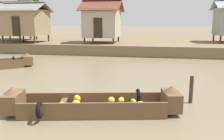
{
  "coord_description": "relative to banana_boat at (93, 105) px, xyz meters",
  "views": [
    {
      "loc": [
        2.5,
        -1.67,
        2.95
      ],
      "look_at": [
        0.73,
        7.81,
        0.99
      ],
      "focal_mm": 38.7,
      "sensor_mm": 36.0,
      "label": 1
    }
  ],
  "objects": [
    {
      "name": "stilt_house_mid_left",
      "position": [
        -10.77,
        14.89,
        2.59
      ],
      "size": [
        4.35,
        3.87,
        3.87
      ],
      "color": "#4C3826",
      "rests_on": "riverbank_strip"
    },
    {
      "name": "ground_plane",
      "position": [
        -0.53,
        4.47,
        -0.3
      ],
      "size": [
        300.0,
        300.0,
        0.0
      ],
      "primitive_type": "plane",
      "color": "#7A6B51"
    },
    {
      "name": "riverbank_strip",
      "position": [
        -0.53,
        22.7,
        0.16
      ],
      "size": [
        160.0,
        20.0,
        0.91
      ],
      "primitive_type": "cube",
      "color": "#756047",
      "rests_on": "ground"
    },
    {
      "name": "banana_boat",
      "position": [
        0.0,
        0.0,
        0.0
      ],
      "size": [
        5.66,
        2.45,
        0.91
      ],
      "color": "brown",
      "rests_on": "ground"
    },
    {
      "name": "mooring_post",
      "position": [
        3.25,
        1.66,
        0.21
      ],
      "size": [
        0.14,
        0.14,
        1.01
      ],
      "primitive_type": "cylinder",
      "color": "#423323",
      "rests_on": "ground"
    },
    {
      "name": "stilt_house_mid_right",
      "position": [
        -3.28,
        15.75,
        2.56
      ],
      "size": [
        3.8,
        3.9,
        4.06
      ],
      "color": "#4C3826",
      "rests_on": "riverbank_strip"
    },
    {
      "name": "stilt_house_left",
      "position": [
        -13.35,
        17.19,
        2.76
      ],
      "size": [
        4.47,
        3.69,
        4.18
      ],
      "color": "#4C3826",
      "rests_on": "riverbank_strip"
    }
  ]
}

